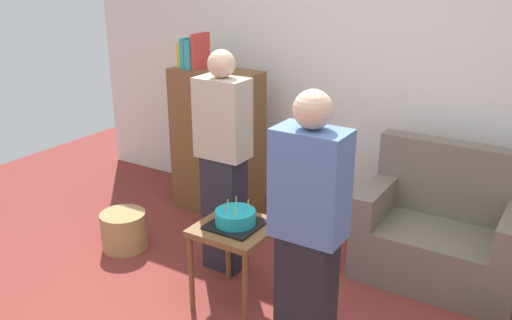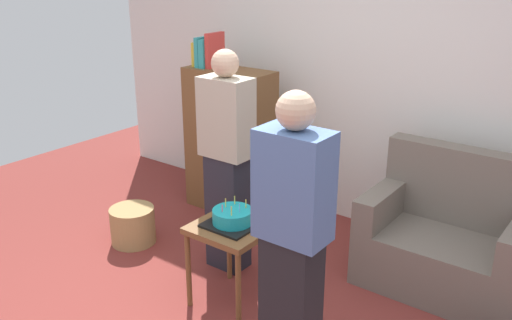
{
  "view_description": "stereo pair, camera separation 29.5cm",
  "coord_description": "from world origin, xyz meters",
  "px_view_note": "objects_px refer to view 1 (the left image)",
  "views": [
    {
      "loc": [
        1.52,
        -2.25,
        2.19
      ],
      "look_at": [
        -0.27,
        0.63,
        0.95
      ],
      "focal_mm": 38.7,
      "sensor_mm": 36.0,
      "label": 1
    },
    {
      "loc": [
        1.77,
        -2.08,
        2.19
      ],
      "look_at": [
        -0.27,
        0.63,
        0.95
      ],
      "focal_mm": 38.7,
      "sensor_mm": 36.0,
      "label": 2
    }
  ],
  "objects_px": {
    "side_table": "(236,238)",
    "wicker_basket": "(124,230)",
    "bookshelf": "(217,140)",
    "person_blowing_candles": "(224,163)",
    "couch": "(441,233)",
    "person_holding_cake": "(308,244)",
    "birthday_cake": "(235,219)"
  },
  "relations": [
    {
      "from": "side_table",
      "to": "wicker_basket",
      "type": "bearing_deg",
      "value": 172.42
    },
    {
      "from": "bookshelf",
      "to": "person_blowing_candles",
      "type": "bearing_deg",
      "value": -51.41
    },
    {
      "from": "side_table",
      "to": "wicker_basket",
      "type": "xyz_separation_m",
      "value": [
        -1.19,
        0.16,
        -0.34
      ]
    },
    {
      "from": "couch",
      "to": "person_holding_cake",
      "type": "height_order",
      "value": "person_holding_cake"
    },
    {
      "from": "wicker_basket",
      "to": "birthday_cake",
      "type": "bearing_deg",
      "value": -7.58
    },
    {
      "from": "person_holding_cake",
      "to": "wicker_basket",
      "type": "distance_m",
      "value": 2.09
    },
    {
      "from": "person_holding_cake",
      "to": "bookshelf",
      "type": "bearing_deg",
      "value": -53.72
    },
    {
      "from": "couch",
      "to": "bookshelf",
      "type": "bearing_deg",
      "value": 177.83
    },
    {
      "from": "wicker_basket",
      "to": "side_table",
      "type": "bearing_deg",
      "value": -7.58
    },
    {
      "from": "side_table",
      "to": "birthday_cake",
      "type": "height_order",
      "value": "birthday_cake"
    },
    {
      "from": "bookshelf",
      "to": "side_table",
      "type": "height_order",
      "value": "bookshelf"
    },
    {
      "from": "side_table",
      "to": "wicker_basket",
      "type": "height_order",
      "value": "side_table"
    },
    {
      "from": "side_table",
      "to": "person_blowing_candles",
      "type": "bearing_deg",
      "value": 133.53
    },
    {
      "from": "bookshelf",
      "to": "birthday_cake",
      "type": "relative_size",
      "value": 4.99
    },
    {
      "from": "wicker_basket",
      "to": "couch",
      "type": "bearing_deg",
      "value": 22.22
    },
    {
      "from": "person_blowing_candles",
      "to": "person_holding_cake",
      "type": "relative_size",
      "value": 1.0
    },
    {
      "from": "couch",
      "to": "side_table",
      "type": "relative_size",
      "value": 1.9
    },
    {
      "from": "birthday_cake",
      "to": "person_blowing_candles",
      "type": "xyz_separation_m",
      "value": [
        -0.33,
        0.35,
        0.2
      ]
    },
    {
      "from": "bookshelf",
      "to": "person_holding_cake",
      "type": "distance_m",
      "value": 2.28
    },
    {
      "from": "birthday_cake",
      "to": "person_blowing_candles",
      "type": "height_order",
      "value": "person_blowing_candles"
    },
    {
      "from": "birthday_cake",
      "to": "side_table",
      "type": "bearing_deg",
      "value": -135.87
    },
    {
      "from": "bookshelf",
      "to": "person_blowing_candles",
      "type": "xyz_separation_m",
      "value": [
        0.64,
        -0.8,
        0.16
      ]
    },
    {
      "from": "couch",
      "to": "person_holding_cake",
      "type": "distance_m",
      "value": 1.58
    },
    {
      "from": "person_blowing_candles",
      "to": "wicker_basket",
      "type": "xyz_separation_m",
      "value": [
        -0.85,
        -0.19,
        -0.68
      ]
    },
    {
      "from": "side_table",
      "to": "birthday_cake",
      "type": "bearing_deg",
      "value": 44.13
    },
    {
      "from": "person_holding_cake",
      "to": "wicker_basket",
      "type": "bearing_deg",
      "value": -27.31
    },
    {
      "from": "person_holding_cake",
      "to": "wicker_basket",
      "type": "height_order",
      "value": "person_holding_cake"
    },
    {
      "from": "birthday_cake",
      "to": "couch",
      "type": "bearing_deg",
      "value": 45.47
    },
    {
      "from": "couch",
      "to": "wicker_basket",
      "type": "relative_size",
      "value": 3.06
    },
    {
      "from": "wicker_basket",
      "to": "bookshelf",
      "type": "bearing_deg",
      "value": 77.83
    },
    {
      "from": "couch",
      "to": "person_blowing_candles",
      "type": "relative_size",
      "value": 0.67
    },
    {
      "from": "couch",
      "to": "bookshelf",
      "type": "distance_m",
      "value": 2.06
    }
  ]
}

